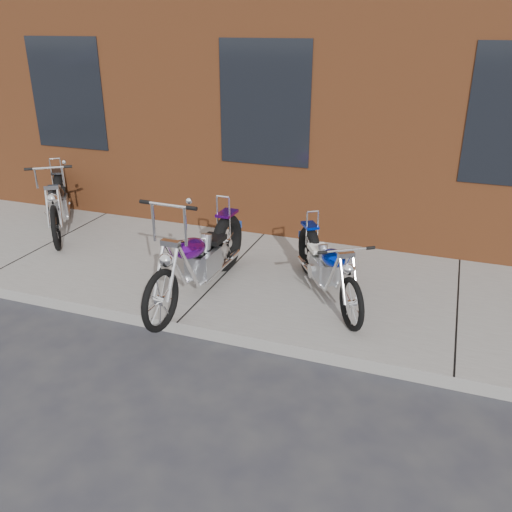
% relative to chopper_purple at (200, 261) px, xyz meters
% --- Properties ---
extents(ground, '(120.00, 120.00, 0.00)m').
position_rel_chopper_purple_xyz_m(ground, '(0.05, -0.76, -0.60)').
color(ground, '#262730').
rests_on(ground, ground).
extents(sidewalk, '(22.00, 3.00, 0.15)m').
position_rel_chopper_purple_xyz_m(sidewalk, '(0.05, 0.74, -0.52)').
color(sidewalk, slate).
rests_on(sidewalk, ground).
extents(chopper_purple, '(0.60, 2.47, 1.39)m').
position_rel_chopper_purple_xyz_m(chopper_purple, '(0.00, 0.00, 0.00)').
color(chopper_purple, black).
rests_on(chopper_purple, sidewalk).
extents(chopper_blue, '(1.24, 1.82, 0.92)m').
position_rel_chopper_purple_xyz_m(chopper_blue, '(1.49, 0.47, -0.07)').
color(chopper_blue, black).
rests_on(chopper_blue, sidewalk).
extents(chopper_third, '(1.49, 1.99, 1.21)m').
position_rel_chopper_purple_xyz_m(chopper_third, '(-3.17, 1.31, -0.02)').
color(chopper_third, black).
rests_on(chopper_third, sidewalk).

